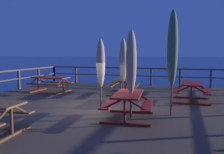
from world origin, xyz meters
TOP-DOWN VIEW (x-y plane):
  - ground_plane at (0.00, 0.00)m, footprint 600.00×600.00m
  - wooden_deck at (0.00, 0.00)m, footprint 12.15×12.96m
  - railing_waterside_far at (-0.00, 6.33)m, footprint 11.95×0.10m
  - picnic_table_mid_centre at (-0.01, 2.87)m, footprint 1.56×1.97m
  - picnic_table_mid_left at (1.20, -1.25)m, footprint 1.55×1.84m
  - picnic_table_front_right at (3.06, 1.98)m, footprint 1.44×1.71m
  - picnic_table_back_right at (-3.73, 2.38)m, footprint 1.95×1.49m
  - patio_umbrella_tall_mid_left at (0.28, 1.69)m, footprint 0.32×0.32m
  - patio_umbrella_tall_front at (1.26, -1.19)m, footprint 0.32×0.32m
  - patio_umbrella_tall_back_right at (2.40, -0.52)m, footprint 0.32×0.32m
  - patio_umbrella_tall_mid_right at (-0.14, 0.03)m, footprint 0.32×0.32m

SIDE VIEW (x-z plane):
  - ground_plane at x=0.00m, z-range 0.00..0.00m
  - wooden_deck at x=0.00m, z-range 0.00..0.90m
  - picnic_table_front_right at x=3.06m, z-range 1.06..1.84m
  - picnic_table_mid_left at x=1.20m, z-range 1.06..1.84m
  - picnic_table_mid_centre at x=-0.01m, z-range 1.07..1.84m
  - picnic_table_back_right at x=-3.73m, z-range 1.07..1.84m
  - railing_waterside_far at x=0.00m, z-range 1.10..2.19m
  - patio_umbrella_tall_mid_right at x=-0.14m, z-range 1.23..3.70m
  - patio_umbrella_tall_mid_left at x=0.28m, z-range 1.25..3.83m
  - patio_umbrella_tall_front at x=1.26m, z-range 1.26..3.89m
  - patio_umbrella_tall_back_right at x=2.40m, z-range 1.34..4.59m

